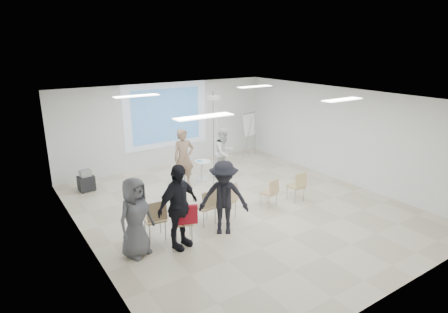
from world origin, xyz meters
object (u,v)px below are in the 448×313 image
chair_left_mid (183,220)px  av_cart (86,181)px  chair_right_inner (271,191)px  player_left (184,154)px  audience_mid (224,193)px  audience_outer (135,213)px  chair_left_inner (207,204)px  pedestal_table (203,169)px  audience_left (178,201)px  chair_far_left (155,217)px  chair_center (228,198)px  flipchart_easel (249,124)px  laptop (205,205)px  player_right (224,150)px  chair_right_far (298,184)px

chair_left_mid → av_cart: 4.47m
chair_right_inner → player_left: bearing=104.2°
audience_mid → audience_outer: (-2.06, 0.22, -0.04)m
chair_left_inner → audience_outer: size_ratio=0.48×
audience_mid → pedestal_table: bearing=101.9°
chair_right_inner → audience_left: 3.14m
chair_far_left → chair_center: bearing=5.0°
av_cart → player_left: bearing=-31.9°
chair_left_inner → chair_center: (0.60, -0.04, 0.03)m
pedestal_table → audience_left: size_ratio=0.30×
player_left → flipchart_easel: (3.64, 1.44, 0.26)m
chair_far_left → laptop: chair_far_left is taller
chair_left_inner → pedestal_table: bearing=56.2°
chair_right_inner → av_cart: 5.58m
chair_left_mid → audience_outer: audience_outer is taller
chair_right_inner → pedestal_table: bearing=88.8°
player_right → audience_outer: (-4.26, -3.06, 0.06)m
chair_far_left → chair_left_inner: 1.35m
player_right → chair_far_left: (-3.68, -2.72, -0.33)m
player_left → chair_right_inner: 3.02m
chair_left_mid → audience_left: 0.60m
laptop → audience_mid: 0.85m
laptop → audience_left: audience_left is taller
chair_center → audience_left: size_ratio=0.44×
chair_center → audience_left: bearing=178.2°
chair_left_inner → audience_outer: (-1.94, -0.34, 0.42)m
chair_right_far → audience_mid: size_ratio=0.43×
player_left → player_right: bearing=10.1°
audience_mid → audience_outer: 2.07m
player_left → audience_mid: size_ratio=1.03×
laptop → flipchart_easel: flipchart_easel is taller
player_left → laptop: size_ratio=6.15×
player_left → audience_outer: size_ratio=1.07×
player_right → audience_outer: audience_outer is taller
pedestal_table → chair_right_inner: bearing=-81.2°
audience_mid → audience_outer: audience_mid is taller
pedestal_table → flipchart_easel: flipchart_easel is taller
pedestal_table → laptop: bearing=-119.7°
player_right → chair_left_inner: player_right is taller
audience_outer → flipchart_easel: size_ratio=1.10×
chair_left_inner → audience_mid: (0.12, -0.56, 0.47)m
chair_far_left → chair_left_mid: (0.49, -0.41, -0.04)m
player_right → chair_right_inner: size_ratio=2.29×
chair_right_inner → chair_center: bearing=168.8°
av_cart → pedestal_table: bearing=-23.9°
flipchart_easel → av_cart: (-6.31, -0.15, -0.99)m
chair_right_inner → av_cart: size_ratio=1.18×
audience_left → chair_center: bearing=-0.2°
chair_left_mid → audience_outer: (-1.07, 0.08, 0.43)m
pedestal_table → chair_right_far: 3.30m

